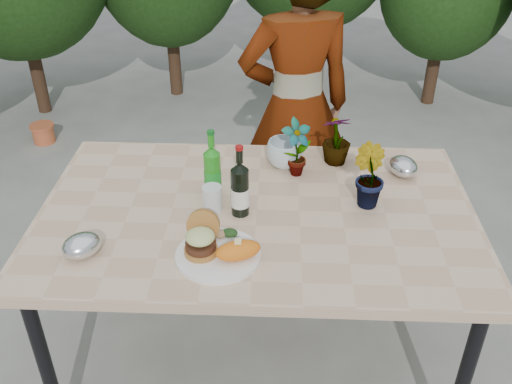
{
  "coord_description": "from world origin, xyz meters",
  "views": [
    {
      "loc": [
        0.07,
        -1.72,
        1.95
      ],
      "look_at": [
        0.0,
        -0.08,
        0.88
      ],
      "focal_mm": 40.0,
      "sensor_mm": 36.0,
      "label": 1
    }
  ],
  "objects_px": {
    "dinner_plate": "(218,255)",
    "person": "(296,108)",
    "patio_table": "(257,222)",
    "wine_bottle": "(240,190)"
  },
  "relations": [
    {
      "from": "wine_bottle",
      "to": "person",
      "type": "relative_size",
      "value": 0.18
    },
    {
      "from": "wine_bottle",
      "to": "person",
      "type": "bearing_deg",
      "value": 100.38
    },
    {
      "from": "patio_table",
      "to": "dinner_plate",
      "type": "relative_size",
      "value": 5.71
    },
    {
      "from": "wine_bottle",
      "to": "patio_table",
      "type": "bearing_deg",
      "value": 46.36
    },
    {
      "from": "dinner_plate",
      "to": "person",
      "type": "xyz_separation_m",
      "value": [
        0.27,
        1.11,
        0.02
      ]
    },
    {
      "from": "patio_table",
      "to": "dinner_plate",
      "type": "xyz_separation_m",
      "value": [
        -0.12,
        -0.28,
        0.06
      ]
    },
    {
      "from": "patio_table",
      "to": "dinner_plate",
      "type": "height_order",
      "value": "dinner_plate"
    },
    {
      "from": "dinner_plate",
      "to": "person",
      "type": "height_order",
      "value": "person"
    },
    {
      "from": "dinner_plate",
      "to": "wine_bottle",
      "type": "bearing_deg",
      "value": 77.36
    },
    {
      "from": "wine_bottle",
      "to": "dinner_plate",
      "type": "bearing_deg",
      "value": -78.16
    }
  ]
}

